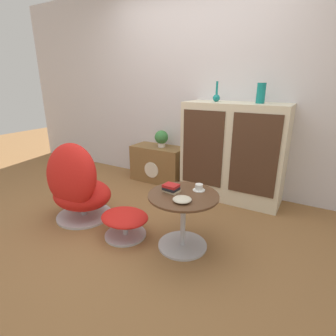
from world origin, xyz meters
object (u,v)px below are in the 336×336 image
object	(u,v)px
egg_chair	(77,186)
book_stack	(171,188)
teacup	(199,188)
bowl	(182,199)
vase_inner_left	(261,93)
sideboard	(233,152)
potted_plant	(161,138)
tv_console	(159,164)
vase_leftmost	(216,97)
ottoman	(125,220)
coffee_table	(183,215)

from	to	relation	value
egg_chair	book_stack	size ratio (longest dim) A/B	6.15
teacup	bowl	xyz separation A→B (m)	(-0.02, -0.27, -0.00)
vase_inner_left	teacup	xyz separation A→B (m)	(-0.21, -1.07, -0.74)
bowl	egg_chair	bearing A→B (deg)	179.56
sideboard	potted_plant	size ratio (longest dim) A/B	5.02
tv_console	vase_leftmost	bearing A→B (deg)	-2.91
vase_leftmost	bowl	size ratio (longest dim) A/B	1.52
potted_plant	bowl	size ratio (longest dim) A/B	1.58
sideboard	tv_console	size ratio (longest dim) A/B	1.55
ottoman	book_stack	bearing A→B (deg)	16.44
sideboard	potted_plant	bearing A→B (deg)	177.38
sideboard	vase_leftmost	xyz separation A→B (m)	(-0.24, 0.00, 0.63)
coffee_table	bowl	size ratio (longest dim) A/B	3.97
book_stack	vase_leftmost	bearing A→B (deg)	94.61
sideboard	book_stack	xyz separation A→B (m)	(-0.15, -1.21, -0.05)
tv_console	coffee_table	size ratio (longest dim) A/B	1.28
potted_plant	vase_inner_left	bearing A→B (deg)	-1.93
vase_leftmost	teacup	size ratio (longest dim) A/B	2.16
ottoman	vase_inner_left	world-z (taller)	vase_inner_left
potted_plant	teacup	distance (m)	1.55
vase_leftmost	coffee_table	bearing A→B (deg)	-80.05
egg_chair	vase_leftmost	size ratio (longest dim) A/B	3.72
sideboard	egg_chair	size ratio (longest dim) A/B	1.39
teacup	ottoman	bearing A→B (deg)	-156.19
ottoman	bowl	size ratio (longest dim) A/B	3.07
tv_console	coffee_table	world-z (taller)	tv_console
ottoman	sideboard	bearing A→B (deg)	67.03
tv_console	bowl	xyz separation A→B (m)	(1.10, -1.38, 0.26)
egg_chair	coffee_table	xyz separation A→B (m)	(1.16, 0.11, -0.07)
sideboard	potted_plant	xyz separation A→B (m)	(-1.03, 0.05, 0.06)
book_stack	bowl	bearing A→B (deg)	-35.94
potted_plant	book_stack	world-z (taller)	potted_plant
sideboard	coffee_table	bearing A→B (deg)	-91.43
ottoman	book_stack	xyz separation A→B (m)	(0.42, 0.12, 0.36)
coffee_table	potted_plant	bearing A→B (deg)	128.30
ottoman	vase_leftmost	bearing A→B (deg)	76.45
book_stack	bowl	distance (m)	0.21
egg_chair	potted_plant	distance (m)	1.41
vase_leftmost	potted_plant	size ratio (longest dim) A/B	0.97
coffee_table	book_stack	bearing A→B (deg)	-179.53
vase_inner_left	potted_plant	xyz separation A→B (m)	(-1.27, 0.04, -0.62)
ottoman	potted_plant	bearing A→B (deg)	108.30
book_stack	coffee_table	bearing A→B (deg)	0.47
vase_inner_left	bowl	bearing A→B (deg)	-99.67
vase_inner_left	book_stack	world-z (taller)	vase_inner_left
tv_console	vase_inner_left	world-z (taller)	vase_inner_left
coffee_table	vase_inner_left	xyz separation A→B (m)	(0.28, 1.22, 0.95)
vase_inner_left	potted_plant	bearing A→B (deg)	178.07
sideboard	bowl	bearing A→B (deg)	-89.09
egg_chair	bowl	xyz separation A→B (m)	(1.21, -0.01, 0.14)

